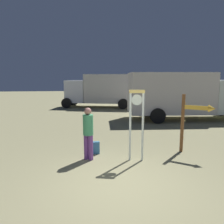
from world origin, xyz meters
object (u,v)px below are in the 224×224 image
Objects in this scene: backpack at (95,148)px; box_truck_far at (105,89)px; person_near_clock at (88,131)px; box_truck_near at (182,94)px; standing_clock at (137,119)px; arrow_sign at (194,116)px.

box_truck_far is (1.51, 12.08, 1.42)m from backpack.
box_truck_far is (1.75, 12.61, 0.67)m from person_near_clock.
person_near_clock is 12.75m from box_truck_far.
person_near_clock is at bearing -134.30° from box_truck_near.
standing_clock is 1.60m from person_near_clock.
arrow_sign is at bearing 1.75° from person_near_clock.
box_truck_near is at bearing 44.32° from backpack.
arrow_sign is 3.62m from backpack.
arrow_sign is 12.64m from box_truck_far.
person_near_clock is 8.69m from box_truck_near.
person_near_clock is at bearing -178.25° from arrow_sign.
backpack is at bearing 148.76° from standing_clock.
standing_clock is 1.33× the size of person_near_clock.
person_near_clock is (-1.52, 0.25, -0.41)m from standing_clock.
box_truck_far is at bearing 123.90° from box_truck_near.
box_truck_far is (-1.90, 12.50, 0.29)m from arrow_sign.
backpack is (-3.41, 0.41, -1.13)m from arrow_sign.
box_truck_far reaches higher than person_near_clock.
standing_clock is at bearing -170.22° from arrow_sign.
backpack is at bearing 65.66° from person_near_clock.
backpack is at bearing 173.10° from arrow_sign.
arrow_sign reaches higher than person_near_clock.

